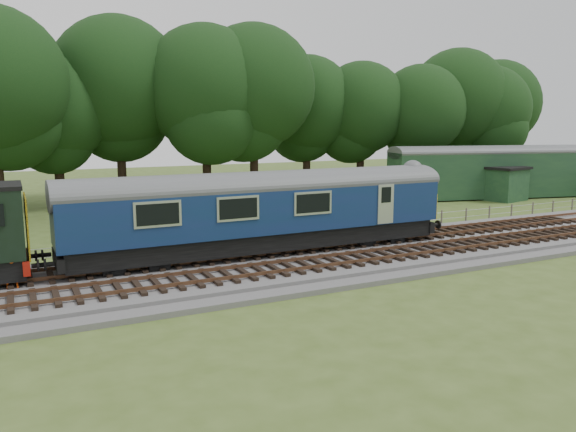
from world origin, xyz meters
TOP-DOWN VIEW (x-y plane):
  - ground at (0.00, 0.00)m, footprint 120.00×120.00m
  - ballast at (0.00, 0.00)m, footprint 70.00×7.00m
  - track_north at (0.00, 1.40)m, footprint 67.20×2.40m
  - track_south at (0.00, -1.60)m, footprint 67.20×2.40m
  - fence at (0.00, 4.50)m, footprint 64.00×0.12m
  - tree_line at (0.00, 22.00)m, footprint 70.00×8.00m
  - dmu_railcar at (-3.39, 1.40)m, footprint 18.05×2.86m
  - worker at (-13.91, 0.38)m, footprint 0.66×0.44m
  - parked_coach at (22.41, 13.00)m, footprint 17.24×6.70m
  - shed at (22.65, 11.60)m, footprint 4.03×4.03m

SIDE VIEW (x-z plane):
  - ground at x=0.00m, z-range 0.00..0.00m
  - fence at x=0.00m, z-range -0.50..0.50m
  - tree_line at x=0.00m, z-range -9.00..9.00m
  - ballast at x=0.00m, z-range 0.00..0.35m
  - track_north at x=0.00m, z-range 0.31..0.52m
  - track_south at x=0.00m, z-range 0.31..0.52m
  - worker at x=-13.91m, z-range 0.35..2.14m
  - shed at x=22.65m, z-range 0.02..2.81m
  - parked_coach at x=22.41m, z-range 0.27..4.61m
  - dmu_railcar at x=-3.39m, z-range 0.67..4.54m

